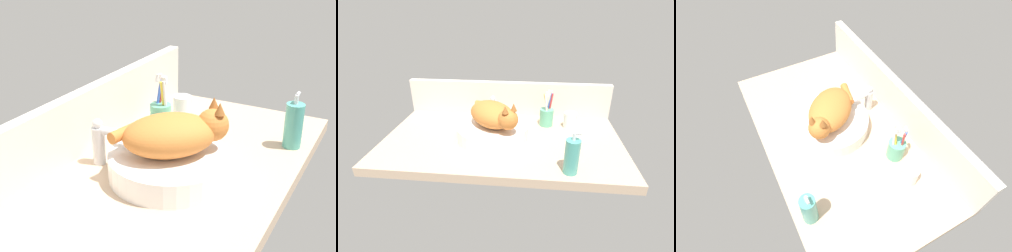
# 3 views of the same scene
# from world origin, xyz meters

# --- Properties ---
(ground_plane) EXTENTS (1.11, 0.62, 0.04)m
(ground_plane) POSITION_xyz_m (0.00, 0.00, -0.02)
(ground_plane) COLOR tan
(backsplash_panel) EXTENTS (1.11, 0.04, 0.19)m
(backsplash_panel) POSITION_xyz_m (0.00, 0.29, 0.09)
(backsplash_panel) COLOR silver
(backsplash_panel) RESTS_ON ground_plane
(sink_basin) EXTENTS (0.33, 0.33, 0.07)m
(sink_basin) POSITION_xyz_m (-0.04, -0.01, 0.03)
(sink_basin) COLOR white
(sink_basin) RESTS_ON ground_plane
(cat) EXTENTS (0.30, 0.30, 0.14)m
(cat) POSITION_xyz_m (-0.03, -0.01, 0.12)
(cat) COLOR #CC7533
(cat) RESTS_ON sink_basin
(faucet) EXTENTS (0.04, 0.12, 0.14)m
(faucet) POSITION_xyz_m (-0.07, 0.19, 0.07)
(faucet) COLOR silver
(faucet) RESTS_ON ground_plane
(soap_dispenser) EXTENTS (0.06, 0.06, 0.17)m
(soap_dispenser) POSITION_xyz_m (0.29, -0.25, 0.07)
(soap_dispenser) COLOR teal
(soap_dispenser) RESTS_ON ground_plane
(toothbrush_cup) EXTENTS (0.07, 0.07, 0.19)m
(toothbrush_cup) POSITION_xyz_m (0.21, 0.16, 0.05)
(toothbrush_cup) COLOR #5BB28E
(toothbrush_cup) RESTS_ON ground_plane
(water_glass) EXTENTS (0.06, 0.06, 0.08)m
(water_glass) POSITION_xyz_m (0.33, 0.14, 0.03)
(water_glass) COLOR white
(water_glass) RESTS_ON ground_plane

